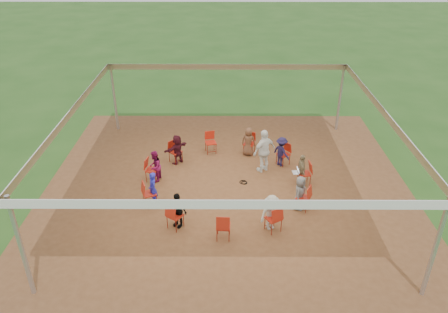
{
  "coord_description": "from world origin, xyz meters",
  "views": [
    {
      "loc": [
        -0.06,
        -13.18,
        8.48
      ],
      "look_at": [
        -0.11,
        0.3,
        1.13
      ],
      "focal_mm": 35.0,
      "sensor_mm": 36.0,
      "label": 1
    }
  ],
  "objects_px": {
    "person_seated_0": "(302,170)",
    "person_seated_1": "(281,152)",
    "person_seated_4": "(155,166)",
    "chair_0": "(304,174)",
    "chair_5": "(152,170)",
    "chair_7": "(175,216)",
    "person_seated_6": "(177,210)",
    "cable_coil": "(244,182)",
    "chair_10": "(303,198)",
    "person_seated_7": "(271,212)",
    "person_seated_2": "(249,141)",
    "chair_3": "(211,143)",
    "chair_6": "(150,194)",
    "chair_2": "(249,144)",
    "chair_8": "(223,226)",
    "chair_1": "(283,154)",
    "person_seated_8": "(300,193)",
    "chair_9": "(273,219)",
    "laptop": "(297,171)",
    "standing_person": "(264,151)",
    "person_seated_3": "(177,149)",
    "person_seated_5": "(153,189)"
  },
  "relations": [
    {
      "from": "person_seated_1",
      "to": "person_seated_7",
      "type": "xyz_separation_m",
      "value": [
        -0.75,
        -3.96,
        0.0
      ]
    },
    {
      "from": "person_seated_0",
      "to": "person_seated_1",
      "type": "distance_m",
      "value": 1.5
    },
    {
      "from": "chair_1",
      "to": "person_seated_1",
      "type": "bearing_deg",
      "value": 90.0
    },
    {
      "from": "person_seated_5",
      "to": "chair_5",
      "type": "bearing_deg",
      "value": 167.92
    },
    {
      "from": "cable_coil",
      "to": "person_seated_1",
      "type": "bearing_deg",
      "value": 41.12
    },
    {
      "from": "chair_3",
      "to": "person_seated_6",
      "type": "distance_m",
      "value": 4.97
    },
    {
      "from": "chair_7",
      "to": "cable_coil",
      "type": "distance_m",
      "value": 3.47
    },
    {
      "from": "chair_5",
      "to": "person_seated_1",
      "type": "height_order",
      "value": "person_seated_1"
    },
    {
      "from": "chair_9",
      "to": "standing_person",
      "type": "relative_size",
      "value": 0.53
    },
    {
      "from": "chair_7",
      "to": "cable_coil",
      "type": "xyz_separation_m",
      "value": [
        2.21,
        2.64,
        -0.43
      ]
    },
    {
      "from": "chair_3",
      "to": "chair_10",
      "type": "height_order",
      "value": "same"
    },
    {
      "from": "chair_5",
      "to": "person_seated_1",
      "type": "xyz_separation_m",
      "value": [
        4.83,
        1.14,
        0.15
      ]
    },
    {
      "from": "chair_7",
      "to": "person_seated_6",
      "type": "relative_size",
      "value": 0.75
    },
    {
      "from": "chair_0",
      "to": "chair_8",
      "type": "bearing_deg",
      "value": 130.91
    },
    {
      "from": "chair_9",
      "to": "laptop",
      "type": "bearing_deg",
      "value": 37.54
    },
    {
      "from": "chair_2",
      "to": "chair_5",
      "type": "xyz_separation_m",
      "value": [
        -3.64,
        -2.12,
        0.0
      ]
    },
    {
      "from": "chair_9",
      "to": "person_seated_1",
      "type": "height_order",
      "value": "person_seated_1"
    },
    {
      "from": "chair_0",
      "to": "chair_1",
      "type": "relative_size",
      "value": 1.0
    },
    {
      "from": "person_seated_1",
      "to": "person_seated_4",
      "type": "relative_size",
      "value": 1.0
    },
    {
      "from": "person_seated_0",
      "to": "person_seated_2",
      "type": "relative_size",
      "value": 1.0
    },
    {
      "from": "person_seated_0",
      "to": "person_seated_4",
      "type": "height_order",
      "value": "same"
    },
    {
      "from": "chair_1",
      "to": "chair_6",
      "type": "xyz_separation_m",
      "value": [
        -4.77,
        -2.78,
        0.0
      ]
    },
    {
      "from": "person_seated_1",
      "to": "person_seated_8",
      "type": "relative_size",
      "value": 1.0
    },
    {
      "from": "chair_10",
      "to": "person_seated_7",
      "type": "distance_m",
      "value": 1.55
    },
    {
      "from": "chair_10",
      "to": "person_seated_0",
      "type": "xyz_separation_m",
      "value": [
        0.17,
        1.53,
        0.15
      ]
    },
    {
      "from": "person_seated_8",
      "to": "chair_5",
      "type": "bearing_deg",
      "value": 98.36
    },
    {
      "from": "chair_0",
      "to": "person_seated_0",
      "type": "height_order",
      "value": "person_seated_0"
    },
    {
      "from": "person_seated_2",
      "to": "chair_8",
      "type": "bearing_deg",
      "value": 98.36
    },
    {
      "from": "chair_3",
      "to": "chair_6",
      "type": "distance_m",
      "value": 4.22
    },
    {
      "from": "chair_10",
      "to": "chair_2",
      "type": "bearing_deg",
      "value": 49.09
    },
    {
      "from": "chair_0",
      "to": "chair_9",
      "type": "relative_size",
      "value": 1.0
    },
    {
      "from": "chair_2",
      "to": "person_seated_8",
      "type": "height_order",
      "value": "person_seated_8"
    },
    {
      "from": "chair_2",
      "to": "cable_coil",
      "type": "xyz_separation_m",
      "value": [
        -0.3,
        -2.28,
        -0.43
      ]
    },
    {
      "from": "standing_person",
      "to": "person_seated_3",
      "type": "bearing_deg",
      "value": -46.33
    },
    {
      "from": "chair_0",
      "to": "person_seated_2",
      "type": "xyz_separation_m",
      "value": [
        -1.91,
        2.25,
        0.15
      ]
    },
    {
      "from": "chair_6",
      "to": "person_seated_0",
      "type": "xyz_separation_m",
      "value": [
        5.24,
        1.31,
        0.15
      ]
    },
    {
      "from": "person_seated_3",
      "to": "person_seated_5",
      "type": "distance_m",
      "value": 2.89
    },
    {
      "from": "person_seated_4",
      "to": "standing_person",
      "type": "height_order",
      "value": "standing_person"
    },
    {
      "from": "chair_2",
      "to": "person_seated_6",
      "type": "distance_m",
      "value": 5.41
    },
    {
      "from": "chair_7",
      "to": "person_seated_7",
      "type": "xyz_separation_m",
      "value": [
        2.95,
        -0.03,
        0.15
      ]
    },
    {
      "from": "chair_5",
      "to": "cable_coil",
      "type": "distance_m",
      "value": 3.38
    },
    {
      "from": "chair_3",
      "to": "person_seated_8",
      "type": "height_order",
      "value": "person_seated_8"
    },
    {
      "from": "person_seated_3",
      "to": "chair_8",
      "type": "bearing_deg",
      "value": 64.88
    },
    {
      "from": "chair_0",
      "to": "person_seated_6",
      "type": "xyz_separation_m",
      "value": [
        -4.32,
        -2.45,
        0.15
      ]
    },
    {
      "from": "chair_5",
      "to": "person_seated_4",
      "type": "distance_m",
      "value": 0.2
    },
    {
      "from": "chair_6",
      "to": "person_seated_6",
      "type": "xyz_separation_m",
      "value": [
        1.05,
        -1.13,
        0.15
      ]
    },
    {
      "from": "person_seated_0",
      "to": "person_seated_6",
      "type": "bearing_deg",
      "value": 114.55
    },
    {
      "from": "person_seated_2",
      "to": "cable_coil",
      "type": "height_order",
      "value": "person_seated_2"
    },
    {
      "from": "chair_7",
      "to": "person_seated_6",
      "type": "height_order",
      "value": "person_seated_6"
    },
    {
      "from": "chair_6",
      "to": "person_seated_3",
      "type": "distance_m",
      "value": 2.96
    }
  ]
}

